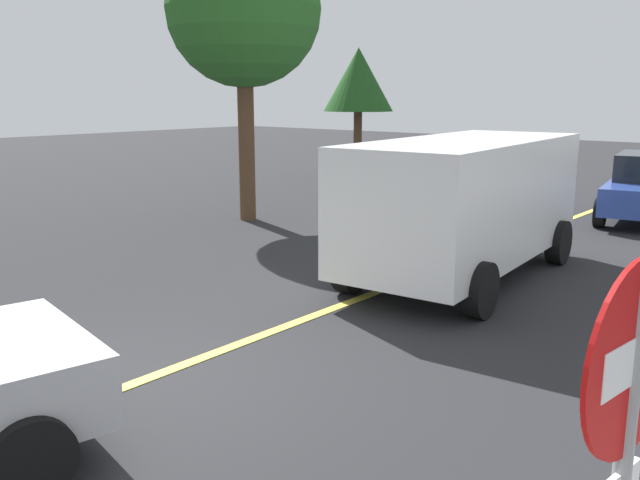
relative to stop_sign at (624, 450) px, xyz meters
name	(u,v)px	position (x,y,z in m)	size (l,w,h in m)	color
ground_plane	(139,382)	(1.26, 4.97, -1.60)	(80.00, 80.00, 0.00)	#262628
lane_marking_centre	(326,311)	(4.26, 4.97, -1.59)	(28.00, 0.16, 0.01)	#E0D14C
stop_sign	(624,450)	(0.00, 0.00, 0.00)	(0.76, 0.12, 2.34)	gray
white_van	(466,199)	(7.07, 4.43, -0.33)	(5.36, 2.63, 2.20)	white
tree_left_verge	(358,81)	(15.78, 13.13, 1.71)	(2.30, 2.30, 4.36)	#513823
tree_centre_verge	(243,10)	(8.39, 10.76, 3.10)	(3.45, 3.45, 6.45)	#513823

